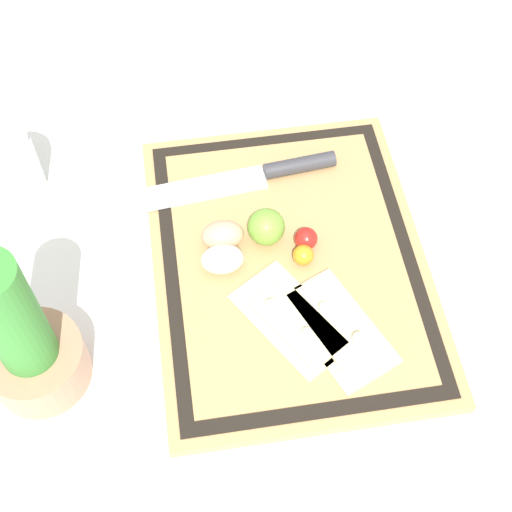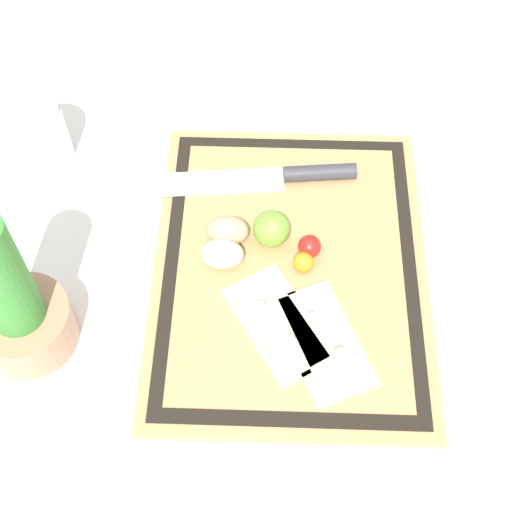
% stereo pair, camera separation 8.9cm
% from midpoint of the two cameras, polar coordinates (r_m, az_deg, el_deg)
% --- Properties ---
extents(ground_plane, '(6.00, 6.00, 0.00)m').
position_cam_midpoint_polar(ground_plane, '(0.93, -0.08, -1.09)').
color(ground_plane, white).
extents(cutting_board, '(0.46, 0.35, 0.02)m').
position_cam_midpoint_polar(cutting_board, '(0.92, -0.08, -0.78)').
color(cutting_board, tan).
rests_on(cutting_board, ground_plane).
extents(pizza_slice_near, '(0.17, 0.13, 0.02)m').
position_cam_midpoint_polar(pizza_slice_near, '(0.86, 3.53, -5.99)').
color(pizza_slice_near, beige).
rests_on(pizza_slice_near, cutting_board).
extents(pizza_slice_far, '(0.17, 0.15, 0.02)m').
position_cam_midpoint_polar(pizza_slice_far, '(0.86, -0.02, -5.38)').
color(pizza_slice_far, beige).
rests_on(pizza_slice_far, cutting_board).
extents(knife, '(0.06, 0.29, 0.02)m').
position_cam_midpoint_polar(knife, '(0.99, -1.69, 6.49)').
color(knife, silver).
rests_on(knife, cutting_board).
extents(egg_brown, '(0.04, 0.06, 0.04)m').
position_cam_midpoint_polar(egg_brown, '(0.91, -5.48, 1.45)').
color(egg_brown, tan).
rests_on(egg_brown, cutting_board).
extents(egg_pink, '(0.04, 0.06, 0.04)m').
position_cam_midpoint_polar(egg_pink, '(0.89, -5.54, -0.72)').
color(egg_pink, beige).
rests_on(egg_pink, cutting_board).
extents(lime, '(0.05, 0.05, 0.05)m').
position_cam_midpoint_polar(lime, '(0.91, -1.99, 2.13)').
color(lime, '#70A838').
rests_on(lime, cutting_board).
extents(cherry_tomato_red, '(0.03, 0.03, 0.03)m').
position_cam_midpoint_polar(cherry_tomato_red, '(0.91, 1.23, 1.19)').
color(cherry_tomato_red, red).
rests_on(cherry_tomato_red, cutting_board).
extents(cherry_tomato_yellow, '(0.03, 0.03, 0.03)m').
position_cam_midpoint_polar(cherry_tomato_yellow, '(0.90, 0.98, -0.15)').
color(cherry_tomato_yellow, orange).
rests_on(cherry_tomato_yellow, cutting_board).
extents(herb_pot, '(0.11, 0.11, 0.23)m').
position_cam_midpoint_polar(herb_pot, '(0.84, -20.86, -6.87)').
color(herb_pot, '#AD7A5B').
rests_on(herb_pot, ground_plane).
extents(sauce_jar, '(0.08, 0.08, 0.10)m').
position_cam_midpoint_polar(sauce_jar, '(1.04, -21.36, 6.39)').
color(sauce_jar, silver).
rests_on(sauce_jar, ground_plane).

